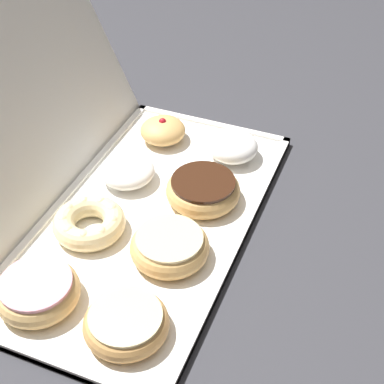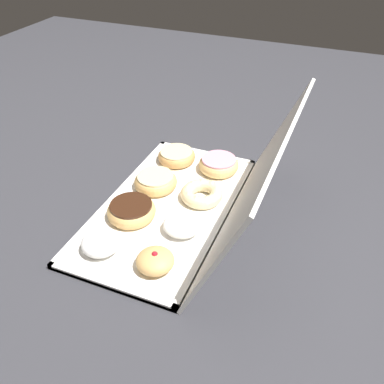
{
  "view_description": "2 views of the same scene",
  "coord_description": "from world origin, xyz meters",
  "px_view_note": "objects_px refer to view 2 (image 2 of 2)",
  "views": [
    {
      "loc": [
        -0.59,
        -0.31,
        0.64
      ],
      "look_at": [
        0.06,
        -0.05,
        0.03
      ],
      "focal_mm": 53.9,
      "sensor_mm": 36.0,
      "label": 1
    },
    {
      "loc": [
        0.74,
        0.37,
        0.68
      ],
      "look_at": [
        -0.06,
        0.05,
        0.03
      ],
      "focal_mm": 38.54,
      "sensor_mm": 36.0,
      "label": 2
    }
  ],
  "objects_px": {
    "chocolate_frosted_donut_2": "(131,210)",
    "powdered_filled_donut_6": "(182,224)",
    "glazed_ring_donut_0": "(177,156)",
    "cruller_donut_5": "(202,194)",
    "pink_frosted_donut_4": "(219,164)",
    "donut_box": "(167,208)",
    "jelly_filled_donut_7": "(155,261)",
    "glazed_ring_donut_1": "(156,181)",
    "powdered_filled_donut_3": "(101,243)"
  },
  "relations": [
    {
      "from": "donut_box",
      "to": "powdered_filled_donut_3",
      "type": "distance_m",
      "value": 0.21
    },
    {
      "from": "glazed_ring_donut_1",
      "to": "cruller_donut_5",
      "type": "distance_m",
      "value": 0.14
    },
    {
      "from": "pink_frosted_donut_4",
      "to": "chocolate_frosted_donut_2",
      "type": "bearing_deg",
      "value": -25.07
    },
    {
      "from": "chocolate_frosted_donut_2",
      "to": "jelly_filled_donut_7",
      "type": "distance_m",
      "value": 0.18
    },
    {
      "from": "glazed_ring_donut_0",
      "to": "powdered_filled_donut_3",
      "type": "xyz_separation_m",
      "value": [
        0.41,
        -0.01,
        0.0
      ]
    },
    {
      "from": "donut_box",
      "to": "powdered_filled_donut_6",
      "type": "relative_size",
      "value": 6.26
    },
    {
      "from": "chocolate_frosted_donut_2",
      "to": "powdered_filled_donut_6",
      "type": "height_order",
      "value": "same"
    },
    {
      "from": "glazed_ring_donut_1",
      "to": "pink_frosted_donut_4",
      "type": "distance_m",
      "value": 0.19
    },
    {
      "from": "donut_box",
      "to": "powdered_filled_donut_6",
      "type": "bearing_deg",
      "value": 45.76
    },
    {
      "from": "pink_frosted_donut_4",
      "to": "cruller_donut_5",
      "type": "bearing_deg",
      "value": 1.66
    },
    {
      "from": "powdered_filled_donut_3",
      "to": "powdered_filled_donut_6",
      "type": "height_order",
      "value": "powdered_filled_donut_3"
    },
    {
      "from": "chocolate_frosted_donut_2",
      "to": "powdered_filled_donut_3",
      "type": "height_order",
      "value": "powdered_filled_donut_3"
    },
    {
      "from": "glazed_ring_donut_0",
      "to": "cruller_donut_5",
      "type": "distance_m",
      "value": 0.2
    },
    {
      "from": "glazed_ring_donut_0",
      "to": "chocolate_frosted_donut_2",
      "type": "relative_size",
      "value": 0.92
    },
    {
      "from": "powdered_filled_donut_3",
      "to": "jelly_filled_donut_7",
      "type": "bearing_deg",
      "value": 89.37
    },
    {
      "from": "powdered_filled_donut_6",
      "to": "glazed_ring_donut_1",
      "type": "bearing_deg",
      "value": -134.58
    },
    {
      "from": "glazed_ring_donut_1",
      "to": "powdered_filled_donut_6",
      "type": "bearing_deg",
      "value": 45.42
    },
    {
      "from": "donut_box",
      "to": "pink_frosted_donut_4",
      "type": "height_order",
      "value": "pink_frosted_donut_4"
    },
    {
      "from": "donut_box",
      "to": "jelly_filled_donut_7",
      "type": "distance_m",
      "value": 0.21
    },
    {
      "from": "powdered_filled_donut_3",
      "to": "jelly_filled_donut_7",
      "type": "distance_m",
      "value": 0.14
    },
    {
      "from": "chocolate_frosted_donut_2",
      "to": "pink_frosted_donut_4",
      "type": "height_order",
      "value": "same"
    },
    {
      "from": "pink_frosted_donut_4",
      "to": "powdered_filled_donut_3",
      "type": "bearing_deg",
      "value": -18.71
    },
    {
      "from": "powdered_filled_donut_3",
      "to": "pink_frosted_donut_4",
      "type": "height_order",
      "value": "powdered_filled_donut_3"
    },
    {
      "from": "cruller_donut_5",
      "to": "jelly_filled_donut_7",
      "type": "relative_size",
      "value": 1.34
    },
    {
      "from": "cruller_donut_5",
      "to": "jelly_filled_donut_7",
      "type": "xyz_separation_m",
      "value": [
        0.26,
        -0.01,
        0.0
      ]
    },
    {
      "from": "pink_frosted_donut_4",
      "to": "cruller_donut_5",
      "type": "distance_m",
      "value": 0.15
    },
    {
      "from": "donut_box",
      "to": "jelly_filled_donut_7",
      "type": "height_order",
      "value": "jelly_filled_donut_7"
    },
    {
      "from": "pink_frosted_donut_4",
      "to": "jelly_filled_donut_7",
      "type": "bearing_deg",
      "value": -0.12
    },
    {
      "from": "glazed_ring_donut_1",
      "to": "jelly_filled_donut_7",
      "type": "distance_m",
      "value": 0.3
    },
    {
      "from": "powdered_filled_donut_6",
      "to": "glazed_ring_donut_0",
      "type": "bearing_deg",
      "value": -153.51
    },
    {
      "from": "glazed_ring_donut_0",
      "to": "cruller_donut_5",
      "type": "relative_size",
      "value": 1.0
    },
    {
      "from": "chocolate_frosted_donut_2",
      "to": "cruller_donut_5",
      "type": "bearing_deg",
      "value": 134.78
    },
    {
      "from": "cruller_donut_5",
      "to": "jelly_filled_donut_7",
      "type": "bearing_deg",
      "value": -1.1
    },
    {
      "from": "glazed_ring_donut_1",
      "to": "powdered_filled_donut_3",
      "type": "distance_m",
      "value": 0.26
    },
    {
      "from": "glazed_ring_donut_0",
      "to": "pink_frosted_donut_4",
      "type": "xyz_separation_m",
      "value": [
        0.0,
        0.13,
        0.0
      ]
    },
    {
      "from": "chocolate_frosted_donut_2",
      "to": "powdered_filled_donut_3",
      "type": "relative_size",
      "value": 1.38
    },
    {
      "from": "cruller_donut_5",
      "to": "powdered_filled_donut_3",
      "type": "bearing_deg",
      "value": -28.49
    },
    {
      "from": "donut_box",
      "to": "jelly_filled_donut_7",
      "type": "bearing_deg",
      "value": 18.18
    },
    {
      "from": "glazed_ring_donut_1",
      "to": "powdered_filled_donut_6",
      "type": "relative_size",
      "value": 1.27
    },
    {
      "from": "glazed_ring_donut_0",
      "to": "powdered_filled_donut_3",
      "type": "distance_m",
      "value": 0.41
    },
    {
      "from": "donut_box",
      "to": "cruller_donut_5",
      "type": "height_order",
      "value": "cruller_donut_5"
    },
    {
      "from": "powdered_filled_donut_6",
      "to": "cruller_donut_5",
      "type": "bearing_deg",
      "value": -179.31
    },
    {
      "from": "glazed_ring_donut_1",
      "to": "jelly_filled_donut_7",
      "type": "height_order",
      "value": "jelly_filled_donut_7"
    },
    {
      "from": "donut_box",
      "to": "glazed_ring_donut_1",
      "type": "distance_m",
      "value": 0.09
    },
    {
      "from": "glazed_ring_donut_1",
      "to": "pink_frosted_donut_4",
      "type": "height_order",
      "value": "pink_frosted_donut_4"
    },
    {
      "from": "cruller_donut_5",
      "to": "jelly_filled_donut_7",
      "type": "height_order",
      "value": "jelly_filled_donut_7"
    },
    {
      "from": "donut_box",
      "to": "powdered_filled_donut_6",
      "type": "height_order",
      "value": "powdered_filled_donut_6"
    },
    {
      "from": "jelly_filled_donut_7",
      "to": "powdered_filled_donut_3",
      "type": "bearing_deg",
      "value": -90.63
    },
    {
      "from": "pink_frosted_donut_4",
      "to": "glazed_ring_donut_0",
      "type": "bearing_deg",
      "value": -90.03
    },
    {
      "from": "chocolate_frosted_donut_2",
      "to": "powdered_filled_donut_6",
      "type": "bearing_deg",
      "value": 90.41
    }
  ]
}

